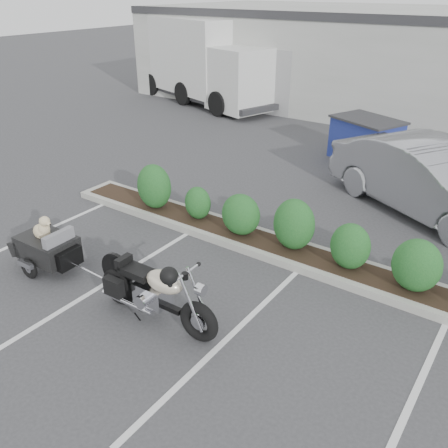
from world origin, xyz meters
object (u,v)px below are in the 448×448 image
Objects in this scene: motorcycle at (155,293)px; delivery_truck at (208,63)px; pet_trailer at (47,246)px; dumpster at (365,140)px; sedan at (431,180)px.

motorcycle is 0.29× the size of delivery_truck.
pet_trailer is at bearing -48.15° from delivery_truck.
pet_trailer is 0.80× the size of dumpster.
dumpster is at bearing -6.08° from delivery_truck.
pet_trailer is 0.36× the size of sedan.
motorcycle is at bearing -1.78° from pet_trailer.
delivery_truck reaches higher than sedan.
motorcycle is at bearing -39.14° from delivery_truck.
dumpster reaches higher than pet_trailer.
sedan reaches higher than pet_trailer.
dumpster is at bearing 72.95° from pet_trailer.
sedan reaches higher than dumpster.
motorcycle is 7.20m from sedan.
dumpster is (2.69, 9.56, 0.19)m from pet_trailer.
sedan is (5.28, 6.73, 0.38)m from pet_trailer.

